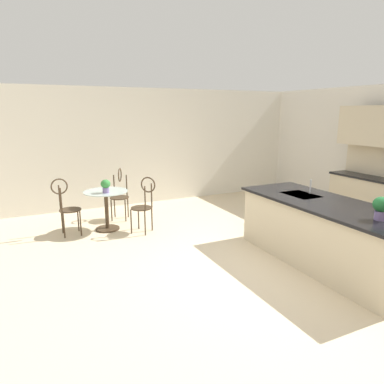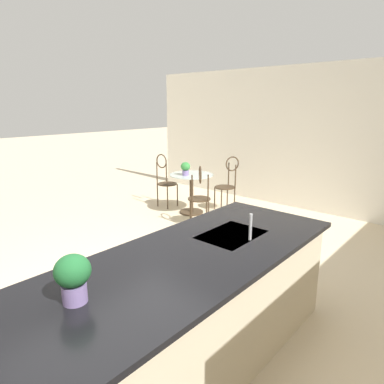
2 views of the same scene
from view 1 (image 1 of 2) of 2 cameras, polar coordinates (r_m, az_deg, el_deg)
name	(u,v)px [view 1 (image 1 of 2)]	position (r m, az deg, el deg)	size (l,w,h in m)	color
ground_plane	(263,266)	(5.23, 11.51, -11.79)	(40.00, 40.00, 0.00)	beige
wall_left_window	(158,146)	(8.57, -5.52, 7.44)	(0.12, 7.80, 2.70)	silver
kitchen_island	(326,233)	(5.39, 20.95, -6.32)	(2.80, 1.06, 0.92)	beige
bistro_table	(106,206)	(6.69, -13.75, -2.31)	(0.80, 0.80, 0.74)	#3D2D1E
chair_near_window	(120,191)	(7.30, -11.69, 0.08)	(0.52, 0.51, 1.04)	#3D2D1E
chair_by_island	(66,204)	(6.56, -19.78, -1.87)	(0.38, 0.48, 1.04)	#3D2D1E
chair_toward_desk	(144,202)	(6.37, -7.83, -1.65)	(0.54, 0.54, 1.04)	#3D2D1E
sink_faucet	(310,186)	(5.74, 18.72, 0.86)	(0.02, 0.02, 0.22)	#B2B5BA
potted_plant_on_table	(106,185)	(6.46, -13.89, 1.08)	(0.17, 0.17, 0.24)	#7A669E
potted_plant_counter_far	(381,207)	(4.65, 28.47, -2.14)	(0.20, 0.20, 0.28)	#7A669E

